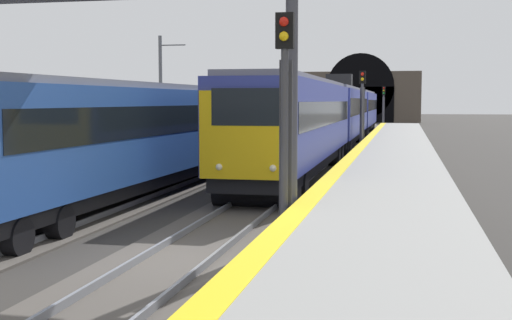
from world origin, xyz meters
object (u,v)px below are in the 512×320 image
object	(u,v)px
railway_signal_far	(384,103)
overhead_signal_gantry	(119,29)
train_main_approaching	(339,114)
train_adjacent_platform	(263,118)
catenary_mast_far	(161,93)
railway_signal_near	(285,114)
railway_signal_mid	(362,106)

from	to	relation	value
railway_signal_far	overhead_signal_gantry	xyz separation A→B (m)	(-66.54, 4.21, 1.97)
train_main_approaching	train_adjacent_platform	xyz separation A→B (m)	(-4.28, 4.48, -0.20)
train_main_approaching	catenary_mast_far	distance (m)	12.46
railway_signal_far	catenary_mast_far	world-z (taller)	catenary_mast_far
railway_signal_near	overhead_signal_gantry	size ratio (longest dim) A/B	0.60
train_main_approaching	train_adjacent_platform	size ratio (longest dim) A/B	0.89
railway_signal_far	overhead_signal_gantry	size ratio (longest dim) A/B	0.58
railway_signal_near	catenary_mast_far	xyz separation A→B (m)	(26.70, 12.65, 0.77)
railway_signal_mid	railway_signal_far	bearing A→B (deg)	-180.00
train_main_approaching	railway_signal_near	bearing A→B (deg)	3.26
train_adjacent_platform	railway_signal_near	size ratio (longest dim) A/B	12.28
train_adjacent_platform	railway_signal_near	distance (m)	29.42
train_main_approaching	overhead_signal_gantry	world-z (taller)	overhead_signal_gantry
overhead_signal_gantry	catenary_mast_far	bearing A→B (deg)	18.21
train_main_approaching	train_adjacent_platform	bearing A→B (deg)	-46.45
train_main_approaching	railway_signal_mid	size ratio (longest dim) A/B	11.16
train_adjacent_platform	overhead_signal_gantry	distance (m)	27.87
railway_signal_far	catenary_mast_far	distance (m)	42.81
train_main_approaching	railway_signal_near	size ratio (longest dim) A/B	10.99
catenary_mast_far	train_adjacent_platform	bearing A→B (deg)	-72.22
train_main_approaching	catenary_mast_far	world-z (taller)	catenary_mast_far
train_adjacent_platform	railway_signal_mid	bearing A→B (deg)	73.50
railway_signal_far	catenary_mast_far	xyz separation A→B (m)	(-40.89, 12.65, 0.75)
train_adjacent_platform	railway_signal_far	bearing A→B (deg)	171.80
train_adjacent_platform	railway_signal_near	bearing A→B (deg)	13.89
train_adjacent_platform	railway_signal_far	distance (m)	39.44
train_main_approaching	overhead_signal_gantry	xyz separation A→B (m)	(-31.92, 2.24, 2.60)
overhead_signal_gantry	railway_signal_far	bearing A→B (deg)	-3.62
train_adjacent_platform	catenary_mast_far	world-z (taller)	catenary_mast_far
railway_signal_far	railway_signal_near	bearing A→B (deg)	0.00
overhead_signal_gantry	catenary_mast_far	size ratio (longest dim) A/B	1.17
railway_signal_mid	catenary_mast_far	world-z (taller)	catenary_mast_far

